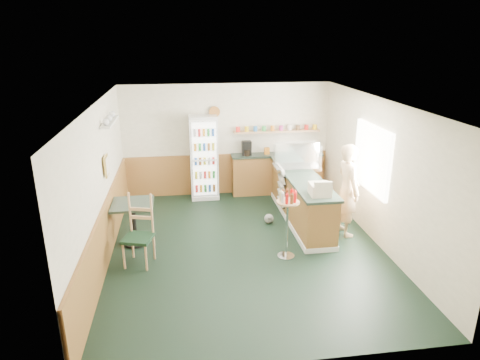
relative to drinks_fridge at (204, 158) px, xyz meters
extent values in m
plane|color=black|center=(0.59, -2.74, -1.00)|extent=(6.00, 6.00, 0.00)
cube|color=beige|center=(0.59, 0.27, 0.35)|extent=(5.00, 0.02, 2.70)
cube|color=beige|center=(-1.92, -2.74, 0.35)|extent=(0.02, 6.00, 2.70)
cube|color=beige|center=(3.10, -2.74, 0.35)|extent=(0.02, 6.00, 2.70)
cube|color=white|center=(0.59, -2.74, 1.71)|extent=(5.00, 6.00, 0.02)
cube|color=#925A2F|center=(0.59, 0.23, -0.50)|extent=(4.98, 0.05, 1.00)
cube|color=#925A2F|center=(-1.88, -2.74, -0.50)|extent=(0.05, 5.98, 1.00)
cube|color=white|center=(3.05, -2.44, 0.55)|extent=(0.06, 1.45, 1.25)
cube|color=gold|center=(-1.86, -2.24, 0.55)|extent=(0.03, 0.32, 0.38)
cube|color=white|center=(-1.81, -1.74, 1.25)|extent=(0.18, 1.20, 0.03)
cylinder|color=#9E6027|center=(0.29, 0.20, 1.05)|extent=(0.26, 0.04, 0.26)
cube|color=#925A2F|center=(1.94, -1.67, -0.52)|extent=(0.60, 2.95, 0.95)
cube|color=white|center=(1.94, -1.67, -0.95)|extent=(0.64, 2.97, 0.10)
cube|color=#27362C|center=(1.94, -1.67, -0.01)|extent=(0.68, 3.01, 0.05)
cube|color=#925A2F|center=(1.79, 0.06, -0.52)|extent=(2.20, 0.38, 0.95)
cube|color=#27362C|center=(1.79, 0.06, -0.01)|extent=(2.24, 0.42, 0.05)
cube|color=tan|center=(1.79, 0.14, 0.55)|extent=(2.10, 0.22, 0.04)
cube|color=black|center=(1.04, 0.06, 0.18)|extent=(0.22, 0.18, 0.34)
cylinder|color=#B2664C|center=(0.84, 0.14, 0.63)|extent=(0.10, 0.10, 0.12)
cylinder|color=#B2664C|center=(1.05, 0.14, 0.63)|extent=(0.10, 0.10, 0.12)
cylinder|color=#B2664C|center=(1.26, 0.14, 0.63)|extent=(0.10, 0.10, 0.12)
cylinder|color=#B2664C|center=(1.47, 0.14, 0.63)|extent=(0.10, 0.10, 0.12)
cylinder|color=#B2664C|center=(1.68, 0.14, 0.63)|extent=(0.10, 0.10, 0.12)
cylinder|color=#B2664C|center=(1.89, 0.14, 0.63)|extent=(0.10, 0.10, 0.12)
cylinder|color=#B2664C|center=(2.10, 0.14, 0.63)|extent=(0.10, 0.10, 0.12)
cylinder|color=#B2664C|center=(2.31, 0.14, 0.63)|extent=(0.10, 0.10, 0.12)
cylinder|color=#B2664C|center=(2.52, 0.14, 0.63)|extent=(0.10, 0.10, 0.12)
cylinder|color=#B2664C|center=(2.74, 0.14, 0.63)|extent=(0.10, 0.10, 0.12)
cube|color=silver|center=(0.00, 0.04, 0.00)|extent=(0.66, 0.47, 1.99)
cube|color=white|center=(0.00, -0.19, 0.01)|extent=(0.55, 0.02, 1.76)
cube|color=silver|center=(0.00, -0.26, 0.01)|extent=(0.59, 0.02, 1.82)
cube|color=silver|center=(1.94, -1.20, 0.05)|extent=(0.98, 0.51, 0.07)
cube|color=silver|center=(1.94, -1.20, 0.33)|extent=(0.96, 0.49, 0.49)
cube|color=beige|center=(1.94, -2.81, 0.12)|extent=(0.38, 0.40, 0.21)
imported|color=tan|center=(2.64, -2.42, -0.08)|extent=(0.49, 0.65, 1.84)
cylinder|color=silver|center=(1.25, -3.18, -0.98)|extent=(0.31, 0.31, 0.02)
cylinder|color=silver|center=(1.25, -3.18, -0.46)|extent=(0.04, 0.04, 1.04)
cylinder|color=tan|center=(1.25, -3.18, 0.06)|extent=(0.40, 0.40, 0.03)
cylinder|color=red|center=(1.37, -3.17, 0.16)|extent=(0.06, 0.06, 0.18)
cylinder|color=red|center=(1.34, -3.09, 0.16)|extent=(0.06, 0.06, 0.18)
cylinder|color=red|center=(1.26, -3.06, 0.16)|extent=(0.06, 0.06, 0.18)
cylinder|color=red|center=(1.18, -3.08, 0.16)|extent=(0.06, 0.06, 0.18)
cylinder|color=red|center=(1.13, -3.15, 0.16)|extent=(0.06, 0.06, 0.18)
cylinder|color=red|center=(1.14, -3.23, 0.16)|extent=(0.06, 0.06, 0.18)
cylinder|color=red|center=(1.20, -3.29, 0.16)|extent=(0.06, 0.06, 0.18)
cylinder|color=red|center=(1.28, -3.30, 0.16)|extent=(0.06, 0.06, 0.18)
cylinder|color=red|center=(1.35, -3.25, 0.16)|extent=(0.06, 0.06, 0.18)
cube|color=black|center=(1.60, -1.36, -0.75)|extent=(0.05, 0.42, 0.03)
cube|color=silver|center=(1.58, -1.36, -0.68)|extent=(0.09, 0.38, 0.15)
cube|color=black|center=(1.60, -1.36, -0.57)|extent=(0.05, 0.42, 0.03)
cube|color=silver|center=(1.58, -1.36, -0.50)|extent=(0.09, 0.38, 0.15)
cube|color=black|center=(1.60, -1.36, -0.40)|extent=(0.05, 0.42, 0.03)
cube|color=silver|center=(1.58, -1.36, -0.33)|extent=(0.09, 0.38, 0.15)
cube|color=black|center=(1.60, -1.36, -0.23)|extent=(0.05, 0.42, 0.03)
cube|color=silver|center=(1.58, -1.36, -0.16)|extent=(0.09, 0.38, 0.15)
cube|color=black|center=(1.60, -1.36, -0.05)|extent=(0.05, 0.42, 0.03)
cube|color=silver|center=(1.58, -1.36, 0.02)|extent=(0.09, 0.38, 0.15)
cylinder|color=black|center=(-1.46, -2.30, -0.97)|extent=(0.43, 0.43, 0.04)
cylinder|color=black|center=(-1.46, -2.30, -0.58)|extent=(0.09, 0.09, 0.76)
cube|color=#27362C|center=(-1.46, -2.30, -0.18)|extent=(0.77, 0.77, 0.04)
cube|color=black|center=(-1.32, -3.08, -0.51)|extent=(0.57, 0.57, 0.05)
cylinder|color=tan|center=(-1.52, -3.27, -0.76)|extent=(0.04, 0.04, 0.48)
cylinder|color=tan|center=(-1.13, -3.27, -0.76)|extent=(0.04, 0.04, 0.48)
cylinder|color=tan|center=(-1.52, -2.88, -0.76)|extent=(0.04, 0.04, 0.48)
cylinder|color=tan|center=(-1.13, -2.88, -0.76)|extent=(0.04, 0.04, 0.48)
cube|color=tan|center=(-1.32, -2.87, -0.13)|extent=(0.41, 0.16, 0.74)
sphere|color=gray|center=(1.24, -1.73, -0.90)|extent=(0.20, 0.20, 0.20)
sphere|color=gray|center=(1.24, -1.82, -0.82)|extent=(0.12, 0.12, 0.12)
camera|label=1|loc=(-0.52, -9.82, 2.79)|focal=32.00mm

